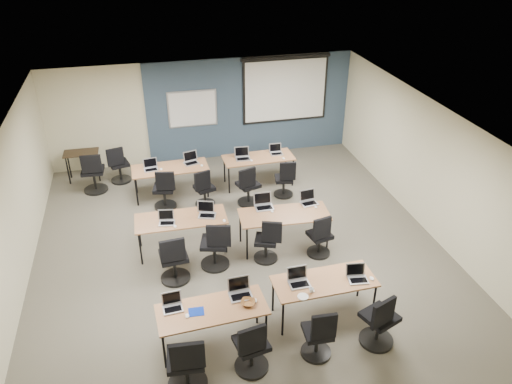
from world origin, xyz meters
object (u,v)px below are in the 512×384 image
object	(u,v)px
task_chair_5	(216,248)
task_chair_3	(379,324)
training_table_back_left	(170,169)
utility_table	(82,156)
task_chair_1	(252,350)
laptop_3	(357,276)
whiteboard	(193,109)
task_chair_9	(204,191)
training_table_front_right	(324,283)
spare_chair_b	(94,176)
task_chair_11	(285,182)
training_table_mid_left	(181,220)
training_table_back_right	(258,159)
training_table_mid_right	(284,216)
task_chair_4	(174,262)
laptop_11	(276,151)
task_chair_10	(248,189)
task_chair_2	(319,337)
task_chair_0	(187,367)
laptop_6	(264,204)
spare_chair_a	(119,167)
task_chair_7	(320,239)
laptop_1	(240,291)
laptop_2	(298,280)
laptop_8	(151,167)
projector_screen	(285,86)
task_chair_8	(165,192)
laptop_10	(243,156)
laptop_7	(309,200)
laptop_5	(207,212)
laptop_4	(167,220)
laptop_9	(191,160)
laptop_0	(172,305)
training_table_front_left	(212,311)

from	to	relation	value
task_chair_5	task_chair_3	bearing A→B (deg)	-34.93
task_chair_3	training_table_back_left	bearing A→B (deg)	94.89
utility_table	task_chair_1	bearing A→B (deg)	-67.03
laptop_3	task_chair_5	bearing A→B (deg)	146.37
whiteboard	task_chair_9	world-z (taller)	whiteboard
training_table_front_right	spare_chair_b	world-z (taller)	spare_chair_b
task_chair_11	training_table_mid_left	bearing A→B (deg)	-138.41
training_table_back_right	task_chair_5	world-z (taller)	task_chair_5
training_table_mid_right	task_chair_1	bearing A→B (deg)	-110.98
task_chair_4	laptop_11	bearing A→B (deg)	45.45
task_chair_10	task_chair_2	bearing A→B (deg)	-108.34
task_chair_0	task_chair_5	world-z (taller)	task_chair_0
laptop_6	spare_chair_a	world-z (taller)	laptop_6
task_chair_10	laptop_11	size ratio (longest dim) A/B	3.30
task_chair_1	task_chair_7	size ratio (longest dim) A/B	1.05
laptop_3	laptop_1	bearing A→B (deg)	-174.62
training_table_back_right	utility_table	bearing A→B (deg)	161.74
laptop_2	laptop_8	world-z (taller)	laptop_2
laptop_3	utility_table	xyz separation A→B (m)	(-4.64, 6.11, -0.15)
projector_screen	task_chair_8	xyz separation A→B (m)	(-3.51, -2.37, -1.48)
laptop_3	spare_chair_a	xyz separation A→B (m)	(-3.78, 5.74, -0.39)
laptop_10	laptop_7	bearing A→B (deg)	-65.46
spare_chair_b	laptop_5	bearing A→B (deg)	-47.09
laptop_4	task_chair_9	world-z (taller)	laptop_4
task_chair_3	laptop_11	size ratio (longest dim) A/B	3.39
laptop_7	laptop_9	xyz separation A→B (m)	(-2.10, 2.42, 0.00)
laptop_6	utility_table	size ratio (longest dim) A/B	0.44
training_table_back_left	task_chair_5	bearing A→B (deg)	-80.48
laptop_2	laptop_7	xyz separation A→B (m)	(0.98, 2.35, 0.00)
laptop_7	laptop_8	distance (m)	3.82
laptop_0	laptop_1	world-z (taller)	laptop_1
spare_chair_b	task_chair_0	bearing A→B (deg)	-72.70
task_chair_2	laptop_8	xyz separation A→B (m)	(-2.11, 5.54, 0.40)
laptop_1	task_chair_1	distance (m)	0.94
task_chair_1	task_chair_8	world-z (taller)	task_chair_1
laptop_7	laptop_9	size ratio (longest dim) A/B	0.99
laptop_4	utility_table	distance (m)	4.09
laptop_5	task_chair_11	size ratio (longest dim) A/B	0.35
training_table_front_left	task_chair_11	xyz separation A→B (m)	(2.41, 4.21, -0.29)
laptop_7	task_chair_2	bearing A→B (deg)	-113.12
task_chair_0	utility_table	bearing A→B (deg)	109.11
training_table_mid_left	laptop_5	distance (m)	0.52
task_chair_5	laptop_8	world-z (taller)	task_chair_5
task_chair_10	laptop_0	bearing A→B (deg)	-136.46
training_table_front_right	training_table_front_left	bearing A→B (deg)	-174.42
task_chair_0	task_chair_3	bearing A→B (deg)	7.59
task_chair_8	training_table_back_left	bearing A→B (deg)	82.43
laptop_2	training_table_front_left	bearing A→B (deg)	-170.29
training_table_back_left	laptop_0	bearing A→B (deg)	-95.69
training_table_front_right	spare_chair_a	size ratio (longest dim) A/B	1.70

